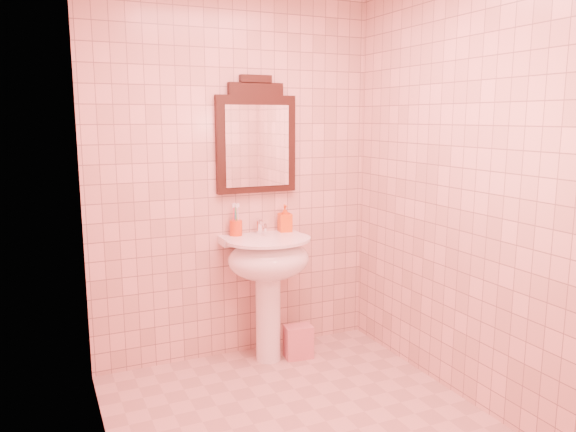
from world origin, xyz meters
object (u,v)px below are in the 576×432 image
soap_dispenser (285,218)px  towel (298,342)px  toothbrush_cup (236,228)px  pedestal_sink (268,267)px  mirror (256,139)px

soap_dispenser → towel: size_ratio=0.83×
soap_dispenser → toothbrush_cup: bearing=-174.6°
soap_dispenser → towel: bearing=-79.7°
pedestal_sink → mirror: size_ratio=1.10×
soap_dispenser → mirror: bearing=174.6°
mirror → soap_dispenser: 0.59m
towel → pedestal_sink: bearing=166.8°
toothbrush_cup → soap_dispenser: toothbrush_cup is taller
pedestal_sink → toothbrush_cup: bearing=134.4°
pedestal_sink → toothbrush_cup: 0.35m
pedestal_sink → toothbrush_cup: toothbrush_cup is taller
towel → toothbrush_cup: bearing=149.5°
pedestal_sink → towel: (0.20, -0.05, -0.55)m
toothbrush_cup → towel: toothbrush_cup is taller
soap_dispenser → towel: soap_dispenser is taller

